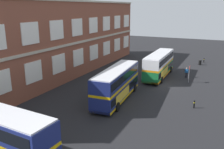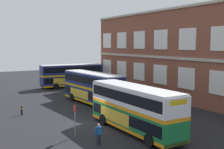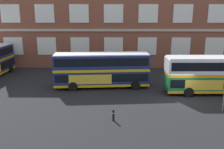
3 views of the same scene
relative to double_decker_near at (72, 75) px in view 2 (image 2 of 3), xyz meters
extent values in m
plane|color=black|center=(23.75, -5.28, -2.15)|extent=(120.00, 120.00, 0.00)
cube|color=brown|center=(21.80, 10.72, 3.98)|extent=(46.58, 8.00, 12.26)
cube|color=#B2A893|center=(21.80, 6.64, 3.74)|extent=(46.58, 0.16, 0.36)
cube|color=#B2A893|center=(21.80, 6.67, 10.26)|extent=(46.58, 0.28, 0.30)
cube|color=silver|center=(1.09, 6.66, 1.28)|extent=(2.90, 0.12, 2.70)
cube|color=silver|center=(6.27, 6.66, 1.28)|extent=(2.90, 0.12, 2.70)
cube|color=silver|center=(11.45, 6.66, 1.28)|extent=(2.90, 0.12, 2.70)
cube|color=silver|center=(16.62, 6.66, 1.28)|extent=(2.90, 0.12, 2.70)
cube|color=silver|center=(21.80, 6.66, 1.28)|extent=(2.90, 0.12, 2.70)
cube|color=silver|center=(26.97, 6.66, 1.28)|extent=(2.90, 0.12, 2.70)
cube|color=silver|center=(1.09, 6.66, 6.19)|extent=(2.90, 0.12, 2.70)
cube|color=silver|center=(6.27, 6.66, 6.19)|extent=(2.90, 0.12, 2.70)
cube|color=silver|center=(11.45, 6.66, 6.19)|extent=(2.90, 0.12, 2.70)
cube|color=silver|center=(16.62, 6.66, 6.19)|extent=(2.90, 0.12, 2.70)
cube|color=silver|center=(21.80, 6.66, 6.19)|extent=(2.90, 0.12, 2.70)
cube|color=silver|center=(26.97, 6.66, 6.19)|extent=(2.90, 0.12, 2.70)
cube|color=navy|center=(0.00, 0.00, -0.92)|extent=(3.16, 11.13, 1.75)
cube|color=black|center=(0.00, 0.00, -0.71)|extent=(3.18, 10.69, 0.90)
cube|color=gold|center=(0.00, 0.00, 0.10)|extent=(3.16, 11.13, 0.30)
cube|color=navy|center=(0.00, 0.00, 1.03)|extent=(3.16, 11.13, 1.55)
cube|color=black|center=(0.00, 0.00, 1.10)|extent=(3.18, 10.69, 0.90)
cube|color=gold|center=(0.00, 0.00, -1.66)|extent=(3.18, 11.13, 0.28)
cube|color=silver|center=(0.00, 0.00, 1.86)|extent=(3.05, 10.90, 0.12)
cube|color=gold|center=(1.21, -1.39, -0.84)|extent=(0.30, 4.83, 1.10)
cube|color=yellow|center=(0.31, 5.46, 1.45)|extent=(1.66, 0.15, 0.40)
cylinder|color=black|center=(1.49, 3.77, -1.63)|extent=(0.38, 1.06, 1.04)
cylinder|color=black|center=(-1.06, 3.91, -1.63)|extent=(0.38, 1.06, 1.04)
cylinder|color=black|center=(1.09, -3.37, -1.63)|extent=(0.38, 1.06, 1.04)
cylinder|color=black|center=(-1.46, -3.23, -1.63)|extent=(0.38, 1.06, 1.04)
cube|color=navy|center=(15.28, -3.32, -0.92)|extent=(11.17, 3.41, 1.75)
cube|color=black|center=(15.28, -3.32, -0.71)|extent=(10.73, 3.42, 0.90)
cube|color=gold|center=(15.28, -3.32, 0.10)|extent=(11.17, 3.41, 0.30)
cube|color=navy|center=(15.28, -3.32, 1.03)|extent=(11.17, 3.41, 1.55)
cube|color=black|center=(15.28, -3.32, 1.10)|extent=(10.73, 3.42, 0.90)
cube|color=gold|center=(15.28, -3.32, -1.66)|extent=(11.17, 3.43, 0.28)
cube|color=silver|center=(15.28, -3.32, 1.86)|extent=(10.94, 3.29, 0.12)
cube|color=gold|center=(14.06, -4.71, -0.84)|extent=(4.83, 0.41, 1.10)
cube|color=yellow|center=(20.73, -2.89, 1.45)|extent=(0.19, 1.66, 0.40)
cylinder|color=black|center=(19.21, -4.29, -1.63)|extent=(1.06, 0.40, 1.04)
cylinder|color=black|center=(19.01, -1.74, -1.63)|extent=(1.06, 0.40, 1.04)
cylinder|color=black|center=(12.09, -4.85, -1.63)|extent=(1.06, 0.40, 1.04)
cylinder|color=black|center=(11.89, -2.31, -1.63)|extent=(1.06, 0.40, 1.04)
cube|color=#197038|center=(27.91, -5.40, -0.92)|extent=(11.04, 2.73, 1.75)
cube|color=black|center=(27.91, -5.40, -0.71)|extent=(10.60, 2.76, 0.90)
cube|color=orange|center=(27.91, -5.40, 0.10)|extent=(11.04, 2.73, 0.30)
cube|color=silver|center=(27.91, -5.40, 1.03)|extent=(11.04, 2.73, 1.55)
cube|color=black|center=(27.91, -5.40, 1.10)|extent=(10.60, 2.76, 0.90)
cube|color=orange|center=(27.91, -5.40, -1.66)|extent=(11.04, 2.75, 0.28)
cube|color=silver|center=(27.91, -5.40, 1.86)|extent=(10.82, 2.63, 0.12)
cube|color=gold|center=(26.61, -6.71, -0.84)|extent=(4.84, 0.11, 1.10)
cube|color=yellow|center=(33.38, -5.31, 1.45)|extent=(0.09, 1.66, 0.40)
cylinder|color=black|center=(31.78, -6.61, -1.63)|extent=(1.05, 0.34, 1.04)
cylinder|color=black|center=(31.74, -4.06, -1.63)|extent=(1.05, 0.34, 1.04)
cylinder|color=black|center=(24.63, -6.73, -1.63)|extent=(1.05, 0.34, 1.04)
cylinder|color=black|center=(24.59, -4.18, -1.63)|extent=(1.05, 0.34, 1.04)
cylinder|color=black|center=(29.49, -9.62, -1.72)|extent=(0.18, 0.18, 0.85)
cylinder|color=black|center=(29.46, -9.82, -1.72)|extent=(0.18, 0.18, 0.85)
cube|color=#194C8C|center=(29.48, -9.72, -1.00)|extent=(0.29, 0.43, 0.60)
cylinder|color=#194C8C|center=(29.51, -9.46, -1.03)|extent=(0.12, 0.12, 0.57)
cylinder|color=#194C8C|center=(29.44, -9.98, -1.03)|extent=(0.12, 0.12, 0.57)
sphere|color=tan|center=(29.48, -9.72, -0.56)|extent=(0.22, 0.22, 0.22)
cylinder|color=slate|center=(26.68, -10.50, -0.80)|extent=(0.10, 0.10, 2.70)
cube|color=red|center=(26.68, -10.52, 0.27)|extent=(0.44, 0.04, 0.56)
cylinder|color=black|center=(16.73, -12.65, -1.67)|extent=(0.18, 0.18, 0.95)
cylinder|color=yellow|center=(16.73, -12.65, -1.47)|extent=(0.19, 0.19, 0.08)
camera|label=1|loc=(-11.04, -15.28, 9.28)|focal=38.59mm
camera|label=2|loc=(48.96, -19.68, 5.65)|focal=47.00mm
camera|label=3|loc=(16.82, -32.00, 6.93)|focal=40.37mm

